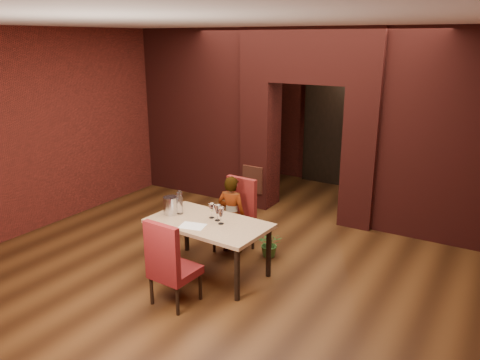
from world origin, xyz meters
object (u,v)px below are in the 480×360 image
at_px(wine_bucket, 171,205).
at_px(water_bottle, 180,202).
at_px(wine_glass_c, 221,216).
at_px(chair_far, 234,217).
at_px(dining_table, 209,247).
at_px(wine_glass_a, 212,211).
at_px(chair_near, 175,261).
at_px(potted_plant, 270,244).
at_px(wine_glass_b, 217,213).
at_px(person_seated, 231,215).

height_order(wine_bucket, water_bottle, water_bottle).
bearing_deg(wine_glass_c, chair_far, 109.81).
bearing_deg(dining_table, wine_glass_a, 109.24).
height_order(dining_table, chair_near, chair_near).
height_order(wine_glass_a, potted_plant, wine_glass_a).
height_order(chair_near, water_bottle, same).
bearing_deg(wine_glass_c, wine_bucket, -176.16).
height_order(wine_glass_b, potted_plant, wine_glass_b).
bearing_deg(chair_far, person_seated, -101.55).
xyz_separation_m(wine_glass_a, potted_plant, (0.51, 0.72, -0.64)).
bearing_deg(person_seated, wine_glass_a, 87.78).
distance_m(wine_glass_a, wine_glass_b, 0.12).
height_order(water_bottle, potted_plant, water_bottle).
bearing_deg(wine_glass_b, potted_plant, 62.68).
distance_m(wine_bucket, potted_plant, 1.53).
bearing_deg(potted_plant, water_bottle, -139.93).
bearing_deg(wine_glass_b, dining_table, -130.08).
xyz_separation_m(person_seated, potted_plant, (0.56, 0.15, -0.38)).
bearing_deg(water_bottle, wine_glass_c, -1.60).
xyz_separation_m(dining_table, wine_glass_b, (0.08, 0.09, 0.47)).
height_order(person_seated, wine_glass_a, person_seated).
height_order(chair_near, wine_glass_c, chair_near).
bearing_deg(chair_near, water_bottle, -52.29).
bearing_deg(water_bottle, wine_glass_b, 5.42).
distance_m(dining_table, person_seated, 0.74).
bearing_deg(dining_table, water_bottle, 178.68).
relative_size(water_bottle, potted_plant, 0.85).
bearing_deg(dining_table, wine_glass_c, 9.76).
bearing_deg(chair_near, chair_far, -80.76).
height_order(wine_glass_a, water_bottle, water_bottle).
relative_size(person_seated, wine_glass_b, 5.39).
bearing_deg(wine_glass_c, person_seated, 111.65).
bearing_deg(wine_glass_c, chair_near, -97.16).
bearing_deg(dining_table, person_seated, 100.52).
height_order(chair_far, wine_bucket, chair_far).
height_order(chair_near, potted_plant, chair_near).
bearing_deg(person_seated, chair_far, -112.49).
relative_size(wine_glass_c, potted_plant, 0.57).
bearing_deg(wine_glass_c, wine_glass_a, 152.91).
bearing_deg(chair_far, water_bottle, -116.98).
bearing_deg(chair_near, potted_plant, -99.93).
bearing_deg(wine_glass_b, chair_near, -90.05).
bearing_deg(potted_plant, wine_glass_a, -125.29).
relative_size(person_seated, wine_glass_a, 5.75).
height_order(chair_far, chair_near, chair_far).
bearing_deg(wine_glass_c, water_bottle, 178.40).
relative_size(wine_glass_c, water_bottle, 0.67).
relative_size(dining_table, wine_glass_a, 7.77).
xyz_separation_m(person_seated, wine_glass_c, (0.27, -0.68, 0.27)).
xyz_separation_m(chair_far, person_seated, (-0.01, -0.04, 0.04)).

